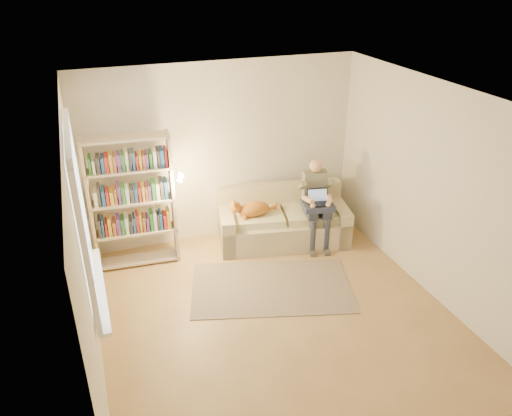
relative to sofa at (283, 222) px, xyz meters
name	(u,v)px	position (x,y,z in m)	size (l,w,h in m)	color
floor	(280,321)	(-0.76, -1.74, -0.29)	(4.50, 4.50, 0.00)	#997645
ceiling	(285,102)	(-0.76, -1.74, 2.31)	(4.00, 4.50, 0.02)	white
wall_left	(84,259)	(-2.76, -1.74, 1.01)	(0.02, 4.50, 2.60)	silver
wall_right	(439,196)	(1.24, -1.74, 1.01)	(0.02, 4.50, 2.60)	silver
wall_back	(222,153)	(-0.76, 0.51, 1.01)	(4.00, 0.02, 2.60)	silver
wall_front	(411,373)	(-0.76, -3.99, 1.01)	(4.00, 0.02, 2.60)	silver
window	(88,240)	(-2.70, -1.54, 1.09)	(0.12, 1.52, 1.69)	white
sofa	(283,222)	(0.00, 0.00, 0.00)	(2.00, 1.20, 0.79)	#C5B68B
person	(316,198)	(0.41, -0.23, 0.44)	(0.43, 0.59, 1.27)	gray
cat	(253,208)	(-0.47, -0.03, 0.33)	(0.72, 0.33, 0.26)	orange
blanket	(313,206)	(0.32, -0.32, 0.38)	(0.43, 0.35, 0.08)	#293149
laptop	(313,200)	(0.33, -0.31, 0.46)	(0.34, 0.28, 0.26)	black
bookshelf	(132,196)	(-2.11, 0.10, 0.73)	(1.22, 0.42, 1.85)	beige
rug	(271,287)	(-0.60, -1.09, -0.28)	(2.03, 1.20, 0.01)	gray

